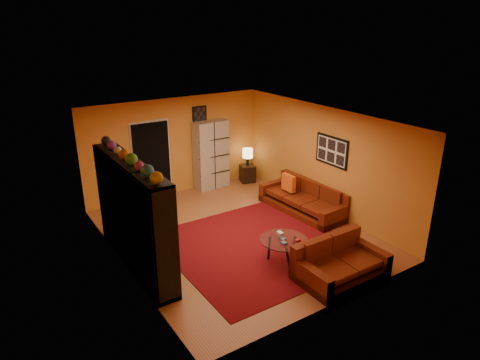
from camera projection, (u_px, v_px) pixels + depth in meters
floor at (236, 234)px, 9.52m from camera, size 6.00×6.00×0.00m
ceiling at (235, 119)px, 8.61m from camera, size 6.00×6.00×0.00m
wall_back at (175, 146)px, 11.41m from camera, size 6.00×0.00×6.00m
wall_front at (338, 236)px, 6.71m from camera, size 6.00×0.00×6.00m
wall_left at (120, 206)px, 7.79m from camera, size 0.00×6.00×6.00m
wall_right at (323, 160)px, 10.34m from camera, size 0.00×6.00×6.00m
rug at (258, 246)px, 9.02m from camera, size 3.60×3.60×0.01m
doorway at (152, 161)px, 11.12m from camera, size 0.95×0.10×2.04m
wall_art_right at (332, 151)px, 9.99m from camera, size 0.03×1.00×0.70m
wall_art_back at (200, 116)px, 11.52m from camera, size 0.42×0.03×0.52m
entertainment_unit at (133, 215)px, 7.99m from camera, size 0.45×3.00×2.10m
tv at (138, 219)px, 7.97m from camera, size 0.95×0.12×0.55m
sofa at (305, 200)px, 10.63m from camera, size 1.08×2.36×0.85m
loveseat at (338, 262)px, 7.89m from camera, size 1.65×0.99×0.85m
throw_pillow at (289, 183)px, 10.75m from camera, size 0.12×0.42×0.42m
coffee_table at (284, 242)px, 8.32m from camera, size 0.94×0.94×0.47m
storage_cabinet at (211, 155)px, 11.88m from camera, size 0.98×0.49×1.91m
bowl_chair at (152, 200)px, 10.45m from camera, size 0.77×0.77×0.62m
side_table at (248, 173)px, 12.52m from camera, size 0.50×0.50×0.50m
table_lamp at (248, 154)px, 12.30m from camera, size 0.30×0.30×0.50m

